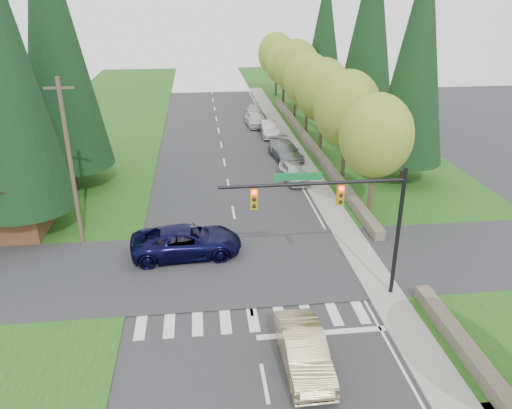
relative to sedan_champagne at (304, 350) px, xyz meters
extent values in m
plane|color=#28282B|center=(-1.70, 0.21, -0.80)|extent=(120.00, 120.00, 0.00)
cube|color=#1F4612|center=(11.30, 20.21, -0.77)|extent=(14.00, 110.00, 0.06)
cube|color=#1F4612|center=(-14.70, 20.21, -0.77)|extent=(14.00, 110.00, 0.06)
cube|color=#28282B|center=(-1.70, 8.21, -0.80)|extent=(120.00, 8.00, 0.10)
cube|color=gray|center=(5.20, 22.21, -0.74)|extent=(1.80, 80.00, 0.13)
cube|color=gray|center=(4.35, 22.21, -0.74)|extent=(0.20, 80.00, 0.13)
cube|color=#4C4438|center=(6.90, -2.79, -0.45)|extent=(0.70, 14.00, 0.70)
cube|color=#4C4438|center=(6.90, 30.21, -0.45)|extent=(0.70, 40.00, 0.70)
cylinder|color=black|center=(5.50, 4.71, 2.60)|extent=(0.20, 0.20, 6.80)
cylinder|color=black|center=(1.20, 4.71, 5.40)|extent=(8.60, 0.16, 0.16)
cube|color=#0C662D|center=(0.50, 4.76, 5.75)|extent=(2.20, 0.04, 0.35)
cube|color=#BF8C0C|center=(2.50, 4.71, 4.80)|extent=(0.32, 0.24, 1.00)
sphere|color=#FF0C05|center=(2.50, 4.57, 5.15)|extent=(0.22, 0.22, 0.22)
cube|color=#BF8C0C|center=(-1.50, 4.71, 4.80)|extent=(0.32, 0.24, 1.00)
sphere|color=#FF0C05|center=(-1.50, 4.57, 5.15)|extent=(0.22, 0.22, 0.22)
cube|color=#4C2D19|center=(-16.70, 15.21, 0.80)|extent=(6.00, 6.00, 3.20)
cylinder|color=#473828|center=(-11.20, 12.21, 4.20)|extent=(0.24, 0.24, 10.00)
cube|color=#473828|center=(-11.20, 12.21, 8.60)|extent=(1.60, 0.10, 0.12)
cylinder|color=#38281C|center=(7.50, 14.21, 1.58)|extent=(0.32, 0.32, 4.76)
ellipsoid|color=olive|center=(7.50, 14.21, 4.81)|extent=(4.80, 4.80, 5.52)
cylinder|color=#38281C|center=(7.60, 21.21, 1.66)|extent=(0.32, 0.32, 4.93)
ellipsoid|color=olive|center=(7.60, 21.21, 5.01)|extent=(5.20, 5.20, 5.98)
cylinder|color=#38281C|center=(7.40, 28.21, 1.72)|extent=(0.32, 0.32, 5.04)
ellipsoid|color=olive|center=(7.40, 28.21, 5.14)|extent=(5.00, 5.00, 5.75)
cylinder|color=#38281C|center=(7.50, 35.21, 1.61)|extent=(0.32, 0.32, 4.82)
ellipsoid|color=olive|center=(7.50, 35.21, 4.88)|extent=(5.00, 5.00, 5.75)
cylinder|color=#38281C|center=(7.60, 42.21, 1.78)|extent=(0.32, 0.32, 5.15)
ellipsoid|color=olive|center=(7.60, 42.21, 5.27)|extent=(5.40, 5.40, 6.21)
cylinder|color=#38281C|center=(7.40, 49.21, 1.55)|extent=(0.32, 0.32, 4.70)
ellipsoid|color=olive|center=(7.40, 49.21, 4.74)|extent=(4.80, 4.80, 5.52)
cylinder|color=#38281C|center=(7.50, 56.21, 1.69)|extent=(0.32, 0.32, 4.98)
ellipsoid|color=olive|center=(7.50, 56.21, 5.07)|extent=(5.20, 5.20, 5.98)
cylinder|color=#38281C|center=(-14.70, 14.21, 0.20)|extent=(0.50, 0.50, 2.00)
cylinder|color=#38281C|center=(-17.70, 18.21, 0.20)|extent=(0.50, 0.50, 2.00)
cylinder|color=#38281C|center=(-13.70, 22.21, 0.20)|extent=(0.50, 0.50, 2.00)
cone|color=black|center=(-13.70, 22.21, 10.50)|extent=(6.46, 6.46, 19.00)
cylinder|color=#38281C|center=(-15.70, 28.21, 0.20)|extent=(0.50, 0.50, 2.00)
cone|color=black|center=(-15.70, 28.21, 9.50)|extent=(5.78, 5.78, 17.00)
cylinder|color=#38281C|center=(12.30, 20.21, 0.20)|extent=(0.50, 0.50, 2.00)
cone|color=black|center=(12.30, 20.21, 9.00)|extent=(5.44, 5.44, 16.00)
cylinder|color=#38281C|center=(13.30, 34.21, 0.20)|extent=(0.50, 0.50, 2.00)
cone|color=black|center=(13.30, 34.21, 10.00)|extent=(6.12, 6.12, 18.00)
cylinder|color=#38281C|center=(12.30, 48.21, 0.20)|extent=(0.50, 0.50, 2.00)
cone|color=black|center=(12.30, 48.21, 8.50)|extent=(5.10, 5.10, 15.00)
imported|color=tan|center=(0.00, 0.00, 0.00)|extent=(1.77, 4.88, 1.60)
imported|color=black|center=(-4.83, 9.98, 0.08)|extent=(6.50, 3.31, 1.76)
imported|color=silver|center=(3.61, 21.36, -0.07)|extent=(2.17, 4.47, 1.47)
imported|color=slate|center=(3.90, 26.95, -0.01)|extent=(2.88, 5.68, 1.58)
imported|color=#AEADB2|center=(3.54, 34.85, -0.02)|extent=(1.82, 4.78, 1.56)
imported|color=silver|center=(2.50, 39.19, -0.01)|extent=(2.11, 4.74, 1.58)
imported|color=#9D9EA2|center=(2.89, 43.60, -0.13)|extent=(2.40, 4.83, 1.35)
camera|label=1|loc=(-3.81, -15.87, 13.47)|focal=35.00mm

